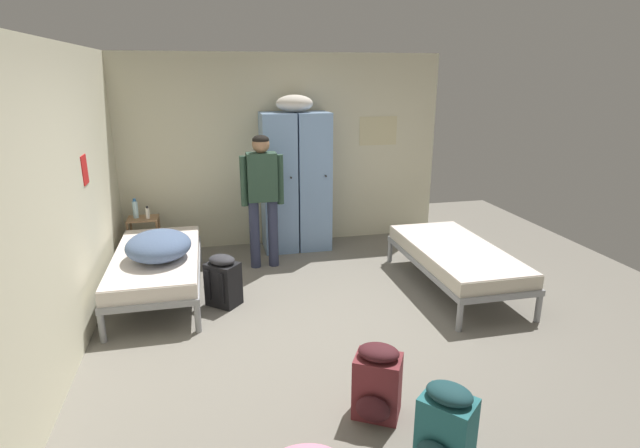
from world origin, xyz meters
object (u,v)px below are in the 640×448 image
lotion_bottle (148,213)px  backpack_teal (446,428)px  bed_right (456,256)px  water_bottle (135,209)px  bedding_heap (159,246)px  backpack_maroon (377,383)px  locker_bank (296,179)px  person_traveler (262,189)px  backpack_black (224,281)px  shelf_unit (145,235)px  bed_left_rear (157,263)px

lotion_bottle → backpack_teal: (2.11, -4.05, -0.38)m
bed_right → lotion_bottle: 3.80m
backpack_teal → water_bottle: bearing=118.8°
bedding_heap → backpack_maroon: (1.61, -2.24, -0.37)m
locker_bank → person_traveler: bearing=-130.4°
bedding_heap → lotion_bottle: bedding_heap is taller
locker_bank → backpack_black: (-1.05, -1.57, -0.71)m
shelf_unit → backpack_teal: 4.63m
shelf_unit → bedding_heap: bearing=-77.1°
shelf_unit → backpack_black: size_ratio=1.04×
lotion_bottle → backpack_black: (0.87, -1.49, -0.38)m
bed_right → water_bottle: bearing=154.5°
bed_left_rear → water_bottle: size_ratio=7.55×
bedding_heap → person_traveler: bearing=33.3°
bed_left_rear → backpack_black: 0.80m
bed_right → lotion_bottle: bearing=154.3°
shelf_unit → bed_right: bearing=-25.8°
bedding_heap → water_bottle: (-0.38, 1.35, 0.05)m
shelf_unit → water_bottle: (-0.08, 0.02, 0.34)m
bed_right → bedding_heap: 3.22m
lotion_bottle → backpack_black: lotion_bottle is taller
shelf_unit → bed_right: size_ratio=0.30×
bedding_heap → water_bottle: water_bottle is taller
shelf_unit → water_bottle: size_ratio=2.26×
bedding_heap → person_traveler: size_ratio=0.46×
bed_right → backpack_maroon: backpack_maroon is taller
bed_right → backpack_teal: size_ratio=3.45×
locker_bank → backpack_teal: 4.20m
water_bottle → backpack_maroon: water_bottle is taller
locker_bank → lotion_bottle: (-1.92, -0.09, -0.33)m
bed_right → shelf_unit: bearing=154.2°
bedding_heap → lotion_bottle: (-0.23, 1.29, 0.01)m
bed_right → backpack_black: 2.56m
bed_left_rear → lotion_bottle: (-0.18, 1.11, 0.26)m
water_bottle → shelf_unit: bearing=-14.0°
bed_left_rear → bedding_heap: size_ratio=2.50×
shelf_unit → lotion_bottle: lotion_bottle is taller
locker_bank → backpack_maroon: locker_bank is taller
shelf_unit → bed_left_rear: (0.25, -1.15, 0.04)m
bedding_heap → backpack_black: size_ratio=1.38×
shelf_unit → backpack_maroon: 4.05m
bed_left_rear → person_traveler: size_ratio=1.16×
person_traveler → backpack_maroon: bearing=-81.7°
backpack_black → backpack_teal: (1.24, -2.56, 0.00)m
locker_bank → backpack_maroon: 3.68m
lotion_bottle → backpack_maroon: size_ratio=0.29×
bed_right → water_bottle: size_ratio=7.55×
lotion_bottle → backpack_maroon: 4.00m
bedding_heap → water_bottle: size_ratio=3.02×
shelf_unit → backpack_maroon: size_ratio=1.04×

